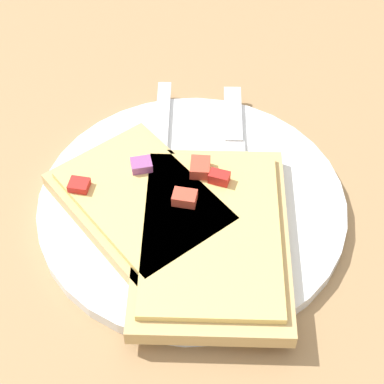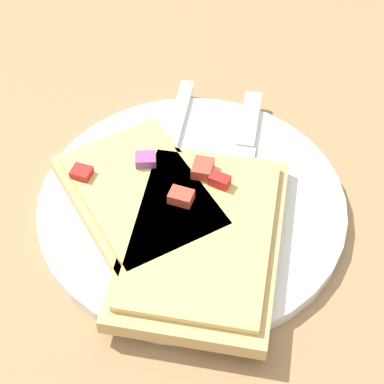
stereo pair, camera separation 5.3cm
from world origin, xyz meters
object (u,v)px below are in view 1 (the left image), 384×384
at_px(pizza_slice_main, 211,235).
at_px(pizza_slice_corner, 144,203).
at_px(plate, 192,204).
at_px(fork, 158,179).
at_px(knife, 234,148).

relative_size(pizza_slice_main, pizza_slice_corner, 1.34).
height_order(plate, pizza_slice_main, pizza_slice_main).
bearing_deg(plate, fork, -168.09).
relative_size(plate, pizza_slice_main, 1.22).
relative_size(plate, pizza_slice_corner, 1.64).
height_order(fork, pizza_slice_corner, pizza_slice_corner).
bearing_deg(fork, plate, 55.71).
bearing_deg(plate, pizza_slice_main, -24.04).
xyz_separation_m(plate, pizza_slice_main, (0.04, -0.02, 0.02)).
xyz_separation_m(plate, pizza_slice_corner, (-0.02, -0.04, 0.02)).
bearing_deg(pizza_slice_corner, plate, 67.71).
height_order(plate, pizza_slice_corner, pizza_slice_corner).
height_order(pizza_slice_main, pizza_slice_corner, same).
bearing_deg(knife, pizza_slice_corner, -46.81).
distance_m(plate, pizza_slice_corner, 0.04).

